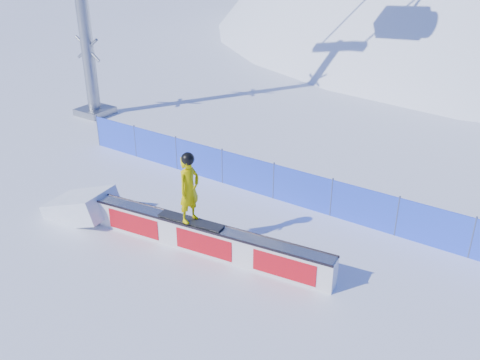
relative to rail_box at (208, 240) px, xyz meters
The scene contains 5 objects.
ground 2.99m from the rail_box, 16.44° to the right, with size 160.00×160.00×0.00m, color white.
safety_fence 4.64m from the rail_box, 52.26° to the left, with size 22.05×0.05×1.30m.
rail_box is the anchor object (origin of this frame).
snow_ramp 4.41m from the rail_box, behind, with size 1.98×1.32×0.74m, color white, non-canonical shape.
snowboarder 1.49m from the rail_box, behind, with size 1.92×0.70×1.98m.
Camera 1 is at (4.61, -8.65, 8.04)m, focal length 40.00 mm.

